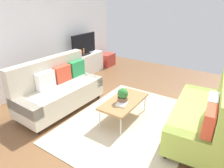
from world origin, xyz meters
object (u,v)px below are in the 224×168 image
at_px(bottle_0, 79,55).
at_px(tv_console, 85,64).
at_px(potted_plant, 123,95).
at_px(storage_trunk, 107,60).
at_px(bottle_2, 84,52).
at_px(coffee_table, 124,102).
at_px(tv, 84,45).
at_px(bottle_1, 81,53).
at_px(couch_green, 205,114).
at_px(table_book_0, 122,104).
at_px(vase_0, 69,56).
at_px(vase_1, 73,54).
at_px(couch_beige, 58,89).

bearing_deg(bottle_0, tv_console, 7.98).
relative_size(potted_plant, bottle_0, 2.00).
relative_size(storage_trunk, potted_plant, 1.82).
height_order(bottle_0, bottle_2, bottle_2).
height_order(coffee_table, tv, tv).
distance_m(tv, bottle_1, 0.29).
height_order(couch_green, bottle_0, couch_green).
relative_size(couch_green, bottle_1, 11.92).
xyz_separation_m(tv, potted_plant, (-1.60, -2.33, -0.39)).
bearing_deg(storage_trunk, coffee_table, -139.59).
relative_size(storage_trunk, bottle_1, 3.16).
relative_size(potted_plant, table_book_0, 1.19).
bearing_deg(table_book_0, bottle_0, 59.04).
height_order(couch_green, coffee_table, couch_green).
height_order(tv, vase_0, tv).
bearing_deg(tv_console, vase_0, 175.07).
bearing_deg(bottle_1, storage_trunk, -2.70).
bearing_deg(bottle_2, vase_0, 170.16).
relative_size(table_book_0, bottle_1, 1.46).
bearing_deg(bottle_2, vase_1, 166.37).
relative_size(tv, bottle_0, 7.02).
height_order(tv_console, vase_0, vase_0).
distance_m(tv_console, vase_0, 0.71).
height_order(coffee_table, table_book_0, table_book_0).
relative_size(tv, storage_trunk, 1.92).
xyz_separation_m(coffee_table, vase_1, (1.10, 2.39, 0.34)).
xyz_separation_m(tv_console, potted_plant, (-1.60, -2.35, 0.24)).
xyz_separation_m(couch_beige, tv_console, (1.92, 0.92, -0.13)).
xyz_separation_m(tv_console, table_book_0, (-1.70, -2.39, 0.11)).
distance_m(couch_beige, table_book_0, 1.49).
relative_size(coffee_table, vase_1, 5.75).
bearing_deg(vase_1, bottle_2, -13.63).
bearing_deg(couch_beige, vase_1, -145.39).
bearing_deg(bottle_0, potted_plant, -119.66).
xyz_separation_m(couch_green, coffee_table, (-0.29, 1.42, -0.05)).
bearing_deg(couch_green, bottle_0, 70.69).
height_order(tv, table_book_0, tv).
relative_size(tv, vase_1, 5.23).
distance_m(vase_0, bottle_2, 0.53).
bearing_deg(vase_0, storage_trunk, -5.10).
xyz_separation_m(table_book_0, bottle_0, (1.41, 2.35, 0.28)).
xyz_separation_m(vase_0, bottle_2, (0.52, -0.09, 0.02)).
xyz_separation_m(vase_0, bottle_1, (0.41, -0.09, -0.01)).
distance_m(couch_green, tv, 3.98).
distance_m(storage_trunk, potted_plant, 3.53).
bearing_deg(coffee_table, bottle_0, 61.51).
distance_m(storage_trunk, bottle_1, 1.37).
xyz_separation_m(bottle_1, bottle_2, (0.11, 0.00, 0.03)).
xyz_separation_m(tv, vase_1, (-0.43, 0.07, -0.22)).
bearing_deg(couch_green, vase_1, 73.11).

